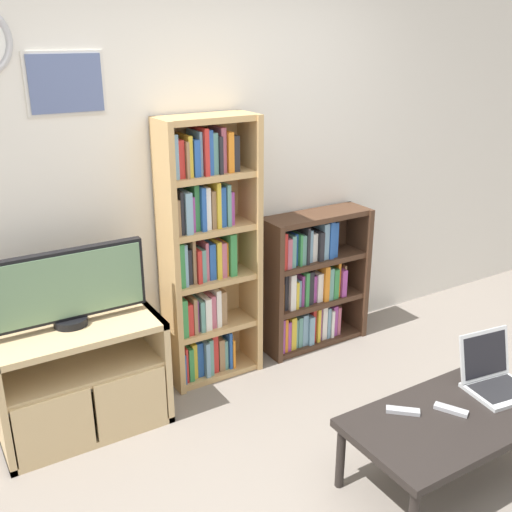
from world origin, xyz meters
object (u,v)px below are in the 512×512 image
Objects in this scene: television at (67,288)px; remote_near_laptop at (403,411)px; bookshelf_short at (309,283)px; laptop at (493,375)px; remote_far_from_laptop at (451,410)px; bookshelf_tall at (204,253)px; coffee_table at (454,421)px; tv_stand at (81,377)px.

remote_near_laptop is (1.23, -1.26, -0.46)m from television.
television is 5.65× the size of remote_near_laptop.
television is at bearing -175.82° from bookshelf_short.
laptop is (0.12, -1.45, -0.02)m from bookshelf_short.
remote_far_from_laptop is at bearing -165.51° from laptop.
bookshelf_tall is 1.73× the size of bookshelf_short.
coffee_table is 0.25m from remote_near_laptop.
laptop reaches higher than remote_far_from_laptop.
television reaches higher than bookshelf_short.
remote_near_laptop is (0.36, -1.38, -0.45)m from bookshelf_tall.
coffee_table is (1.43, -1.36, 0.02)m from tv_stand.
television is 2.04m from remote_far_from_laptop.
laptop is (1.79, -1.33, -0.40)m from television.
television is at bearing 108.00° from remote_far_from_laptop.
bookshelf_tall is 1.49m from remote_near_laptop.
laptop is 2.37× the size of remote_near_laptop.
laptop is 0.36m from remote_far_from_laptop.
remote_far_from_laptop is at bearing -98.77° from bookshelf_short.
bookshelf_tall reaches higher than television.
laptop is at bearing -21.79° from remote_far_from_laptop.
tv_stand is 0.84× the size of coffee_table.
television is 5.18× the size of remote_far_from_laptop.
bookshelf_tall is at bearing 179.95° from bookshelf_short.
laptop is 0.56m from remote_near_laptop.
bookshelf_short reaches higher than remote_near_laptop.
laptop reaches higher than coffee_table.
tv_stand is 6.06× the size of remote_near_laptop.
tv_stand reaches higher than remote_near_laptop.
coffee_table is 0.06m from remote_far_from_laptop.
coffee_table is 0.37m from laptop.
remote_near_laptop is at bearing 145.89° from coffee_table.
bookshelf_short reaches higher than tv_stand.
television is at bearing 151.27° from laptop.
television is 2.39× the size of laptop.
remote_near_laptop is 0.92× the size of remote_far_from_laptop.
bookshelf_tall is 10.30× the size of remote_far_from_laptop.
bookshelf_tall is at bearing 10.19° from tv_stand.
remote_near_laptop is 0.24m from remote_far_from_laptop.
bookshelf_short is at bearing 102.64° from laptop.
tv_stand is at bearing 87.10° from remote_near_laptop.
coffee_table is at bearing -117.46° from remote_far_from_laptop.
remote_near_laptop is at bearing -45.57° from television.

